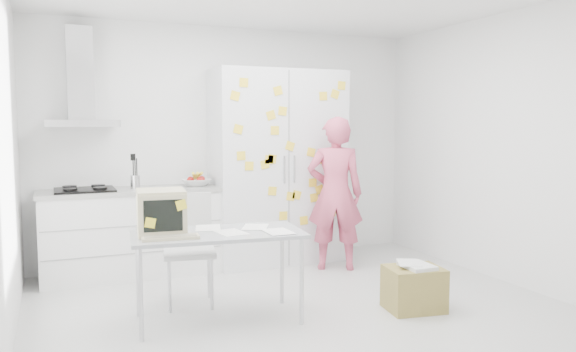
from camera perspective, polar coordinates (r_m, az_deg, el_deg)
name	(u,v)px	position (r m, az deg, el deg)	size (l,w,h in m)	color
floor	(302,310)	(4.99, 1.42, -13.48)	(4.50, 4.00, 0.02)	silver
walls	(271,150)	(5.39, -1.70, 2.70)	(4.52, 4.01, 2.70)	white
counter_run	(132,231)	(6.15, -15.59, -5.41)	(1.84, 0.63, 1.28)	white
range_hood	(81,88)	(6.15, -20.33, 8.37)	(0.70, 0.48, 1.01)	silver
tall_cabinet	(278,167)	(6.46, -1.04, 0.92)	(1.50, 0.68, 2.20)	silver
person	(335,194)	(6.15, 4.80, -1.79)	(0.61, 0.40, 1.67)	#CB4F6C
desk	(182,222)	(4.55, -10.69, -4.63)	(1.42, 0.82, 1.08)	#A6AAB0
chair	(189,241)	(5.11, -10.02, -6.57)	(0.51, 0.51, 0.97)	silver
cardboard_box	(414,288)	(5.02, 12.67, -11.03)	(0.52, 0.44, 0.41)	olive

